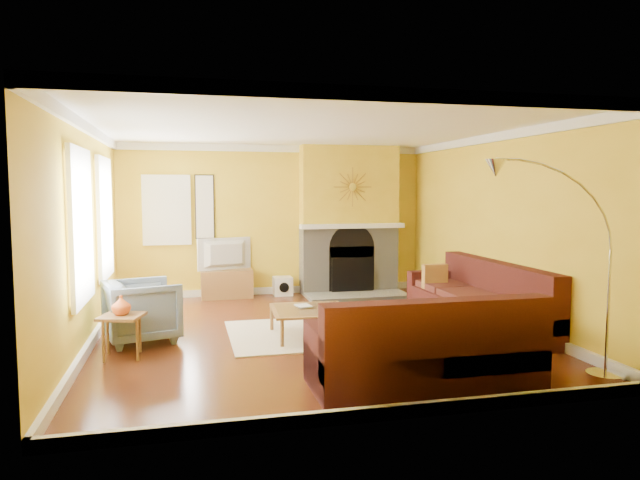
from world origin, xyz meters
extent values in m
cube|color=#602B14|center=(0.00, 0.00, -0.01)|extent=(5.50, 6.00, 0.02)
cube|color=white|center=(0.00, 0.00, 2.71)|extent=(5.50, 6.00, 0.02)
cube|color=gold|center=(0.00, 3.01, 1.35)|extent=(5.50, 0.02, 2.70)
cube|color=gold|center=(0.00, -3.01, 1.35)|extent=(5.50, 0.02, 2.70)
cube|color=gold|center=(-2.76, 0.00, 1.35)|extent=(0.02, 6.00, 2.70)
cube|color=gold|center=(2.76, 0.00, 1.35)|extent=(0.02, 6.00, 2.70)
cube|color=white|center=(-2.72, 1.30, 1.50)|extent=(0.06, 1.22, 1.72)
cube|color=white|center=(-2.72, -0.60, 1.50)|extent=(0.06, 1.22, 1.72)
cube|color=white|center=(-1.90, 2.96, 1.55)|extent=(0.82, 0.06, 1.22)
cube|color=white|center=(-1.25, 2.97, 1.60)|extent=(0.34, 0.04, 1.14)
cube|color=white|center=(1.35, 2.56, 1.25)|extent=(1.92, 0.22, 0.08)
cube|color=gray|center=(1.35, 2.25, 0.03)|extent=(1.80, 0.70, 0.06)
cube|color=beige|center=(0.13, -0.05, 0.01)|extent=(2.40, 1.80, 0.02)
cube|color=olive|center=(-0.90, 2.75, 0.25)|extent=(0.89, 0.40, 0.49)
imported|color=black|center=(-0.90, 2.75, 0.77)|extent=(0.98, 0.41, 0.57)
cube|color=white|center=(0.10, 2.79, 0.17)|extent=(0.33, 0.33, 0.33)
imported|color=slate|center=(-2.14, 0.06, 0.39)|extent=(1.05, 1.03, 0.78)
imported|color=#D8591E|center=(-2.31, -0.62, 0.60)|extent=(0.27, 0.27, 0.22)
imported|color=white|center=(-0.19, -0.12, 0.39)|extent=(0.21, 0.26, 0.02)
camera|label=1|loc=(-1.58, -7.29, 1.89)|focal=32.00mm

